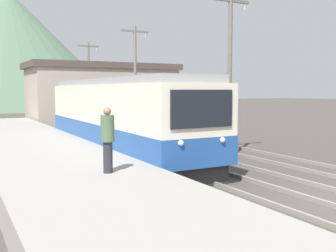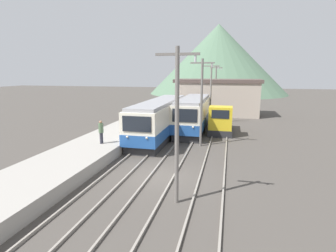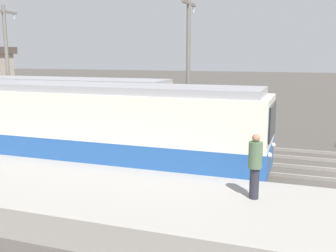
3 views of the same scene
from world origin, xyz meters
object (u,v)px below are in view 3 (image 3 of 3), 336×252
catenary_mast_mid (188,71)px  person_on_platform (255,164)px  commuter_train_center (64,118)px  shunting_locomotive (97,119)px  commuter_train_left (96,133)px  catenary_mast_far (8,68)px

catenary_mast_mid → person_on_platform: catenary_mast_mid is taller
commuter_train_center → person_on_platform: size_ratio=6.12×
shunting_locomotive → catenary_mast_mid: (-1.49, -5.78, 2.84)m
commuter_train_left → commuter_train_center: (2.80, 3.40, 0.01)m
commuter_train_left → commuter_train_center: size_ratio=1.23×
commuter_train_center → shunting_locomotive: (3.00, -0.20, -0.49)m
commuter_train_center → shunting_locomotive: 3.05m
catenary_mast_mid → catenary_mast_far: 10.50m
shunting_locomotive → person_on_platform: shunting_locomotive is taller
commuter_train_left → shunting_locomotive: size_ratio=2.46×
commuter_train_left → catenary_mast_far: size_ratio=1.85×
commuter_train_left → person_on_platform: 7.31m
shunting_locomotive → person_on_platform: bearing=-131.8°
commuter_train_left → catenary_mast_mid: 5.54m
commuter_train_center → catenary_mast_far: size_ratio=1.50×
commuter_train_left → catenary_mast_far: 9.32m
commuter_train_center → shunting_locomotive: bearing=-3.7°
commuter_train_left → commuter_train_center: commuter_train_center is taller
commuter_train_left → catenary_mast_mid: (4.31, -2.57, 2.35)m
commuter_train_center → person_on_platform: 11.61m
catenary_mast_far → catenary_mast_mid: bearing=-90.0°
commuter_train_center → catenary_mast_mid: 6.59m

